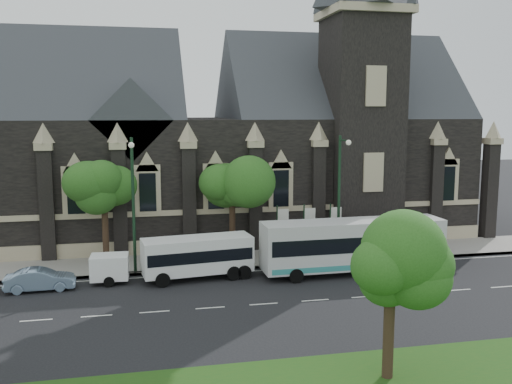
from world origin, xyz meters
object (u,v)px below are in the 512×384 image
object	(u,v)px
tree_park_east	(393,265)
street_lamp_mid	(133,198)
banner_flag_center	(308,226)
tour_coach	(353,245)
street_lamp_near	(340,192)
shuttle_bus	(198,255)
sedan	(40,280)
tree_walk_right	(234,178)
banner_flag_right	(334,225)
box_trailer	(110,267)
banner_flag_left	(281,227)
tree_walk_left	(107,182)

from	to	relation	value
tree_park_east	street_lamp_mid	xyz separation A→B (m)	(-10.18, 16.42, 0.49)
banner_flag_center	tour_coach	size ratio (longest dim) A/B	0.33
street_lamp_mid	street_lamp_near	bearing A→B (deg)	0.00
street_lamp_near	tour_coach	distance (m)	3.97
banner_flag_center	shuttle_bus	size ratio (longest dim) A/B	0.56
banner_flag_center	sedan	xyz separation A→B (m)	(-17.86, -3.87, -1.72)
street_lamp_mid	tree_walk_right	bearing A→B (deg)	26.65
banner_flag_right	box_trailer	bearing A→B (deg)	-168.62
shuttle_bus	banner_flag_right	bearing A→B (deg)	11.02
banner_flag_right	sedan	distance (m)	20.30
banner_flag_left	sedan	xyz separation A→B (m)	(-15.86, -3.87, -1.72)
street_lamp_mid	tour_coach	xyz separation A→B (m)	(14.10, -2.37, -3.18)
banner_flag_left	street_lamp_mid	bearing A→B (deg)	-169.50
box_trailer	shuttle_bus	bearing A→B (deg)	-0.40
tree_walk_left	tour_coach	size ratio (longest dim) A/B	0.63
banner_flag_left	box_trailer	xyz separation A→B (m)	(-11.84, -3.19, -1.37)
banner_flag_center	banner_flag_right	distance (m)	2.00
sedan	tree_park_east	bearing A→B (deg)	-134.93
tree_walk_right	banner_flag_right	size ratio (longest dim) A/B	1.95
box_trailer	sedan	distance (m)	4.09
banner_flag_center	box_trailer	size ratio (longest dim) A/B	1.19
tree_walk_right	street_lamp_mid	distance (m)	8.10
tree_walk_right	street_lamp_near	world-z (taller)	street_lamp_near
street_lamp_near	tree_walk_right	bearing A→B (deg)	151.94
tree_park_east	shuttle_bus	xyz separation A→B (m)	(-6.24, 14.93, -3.06)
tree_walk_right	street_lamp_near	distance (m)	7.72
banner_flag_center	box_trailer	distance (m)	14.27
banner_flag_right	shuttle_bus	bearing A→B (deg)	-161.82
street_lamp_near	banner_flag_center	xyz separation A→B (m)	(-1.71, 1.91, -2.73)
tree_park_east	banner_flag_left	distance (m)	18.46
shuttle_bus	sedan	world-z (taller)	shuttle_bus
tour_coach	tree_walk_left	bearing A→B (deg)	158.57
shuttle_bus	tree_walk_right	bearing A→B (deg)	50.21
banner_flag_right	sedan	world-z (taller)	banner_flag_right
tree_walk_right	tree_walk_left	bearing A→B (deg)	-179.94
banner_flag_left	box_trailer	bearing A→B (deg)	-164.93
banner_flag_right	box_trailer	xyz separation A→B (m)	(-15.84, -3.19, -1.37)
banner_flag_center	tour_coach	xyz separation A→B (m)	(1.82, -4.28, -0.45)
banner_flag_center	street_lamp_near	bearing A→B (deg)	-48.07
shuttle_bus	sedan	xyz separation A→B (m)	(-9.51, -0.47, -0.89)
tour_coach	box_trailer	world-z (taller)	tour_coach
tour_coach	shuttle_bus	bearing A→B (deg)	174.22
street_lamp_mid	banner_flag_right	world-z (taller)	street_lamp_mid
tree_park_east	banner_flag_right	world-z (taller)	tree_park_east
tour_coach	sedan	size ratio (longest dim) A/B	3.01
tree_walk_left	street_lamp_mid	size ratio (longest dim) A/B	0.85
street_lamp_near	sedan	distance (m)	20.16
shuttle_bus	sedan	size ratio (longest dim) A/B	1.77
banner_flag_right	tree_park_east	bearing A→B (deg)	-102.65
tree_walk_right	banner_flag_right	world-z (taller)	tree_walk_right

